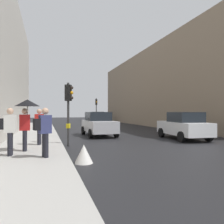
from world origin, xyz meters
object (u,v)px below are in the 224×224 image
at_px(car_silver_hatchback, 99,124).
at_px(pedestrian_in_red_jacket, 39,125).
at_px(traffic_light_near_right, 69,102).
at_px(warning_sign_triangle, 84,154).
at_px(pedestrian_with_grey_backpack, 44,129).
at_px(pedestrian_with_umbrella, 27,110).
at_px(car_dark_suv, 98,117).
at_px(car_white_compact, 184,126).
at_px(pedestrian_with_black_backpack, 9,129).
at_px(traffic_light_far_median, 96,106).

height_order(car_silver_hatchback, pedestrian_in_red_jacket, pedestrian_in_red_jacket).
xyz_separation_m(traffic_light_near_right, warning_sign_triangle, (0.12, -4.05, -1.94)).
xyz_separation_m(pedestrian_with_grey_backpack, pedestrian_in_red_jacket, (-0.24, 3.27, -0.03)).
bearing_deg(pedestrian_with_umbrella, car_silver_hatchback, 53.81).
bearing_deg(traffic_light_near_right, car_dark_suv, 73.99).
relative_size(traffic_light_near_right, warning_sign_triangle, 5.06).
bearing_deg(car_white_compact, car_silver_hatchback, 143.29).
relative_size(car_white_compact, pedestrian_with_black_backpack, 2.44).
relative_size(traffic_light_far_median, car_white_compact, 0.85).
xyz_separation_m(car_dark_suv, pedestrian_with_umbrella, (-9.47, -28.18, 0.96)).
bearing_deg(car_dark_suv, pedestrian_with_umbrella, -108.57).
xyz_separation_m(car_dark_suv, pedestrian_in_red_jacket, (-9.01, -26.50, 0.25)).
bearing_deg(car_silver_hatchback, car_white_compact, -36.71).
distance_m(car_dark_suv, pedestrian_with_umbrella, 29.74).
relative_size(traffic_light_far_median, pedestrian_with_grey_backpack, 2.07).
height_order(traffic_light_far_median, car_silver_hatchback, traffic_light_far_median).
height_order(car_dark_suv, pedestrian_in_red_jacket, pedestrian_in_red_jacket).
relative_size(traffic_light_near_right, car_silver_hatchback, 0.78).
xyz_separation_m(car_white_compact, pedestrian_with_umbrella, (-9.32, -2.59, 0.96)).
height_order(traffic_light_far_median, car_white_compact, traffic_light_far_median).
bearing_deg(car_dark_suv, pedestrian_in_red_jacket, -108.78).
relative_size(pedestrian_with_black_backpack, warning_sign_triangle, 2.72).
bearing_deg(traffic_light_near_right, pedestrian_with_umbrella, -136.13).
height_order(traffic_light_far_median, warning_sign_triangle, traffic_light_far_median).
bearing_deg(pedestrian_in_red_jacket, traffic_light_near_right, 6.02).
relative_size(pedestrian_with_umbrella, pedestrian_in_red_jacket, 1.21).
xyz_separation_m(car_dark_suv, warning_sign_triangle, (-7.44, -30.40, -0.55)).
distance_m(pedestrian_with_umbrella, pedestrian_with_grey_backpack, 1.86).
xyz_separation_m(pedestrian_with_black_backpack, pedestrian_with_grey_backpack, (1.25, -0.69, 0.00)).
distance_m(traffic_light_near_right, car_dark_suv, 27.44).
relative_size(car_dark_suv, pedestrian_in_red_jacket, 2.43).
distance_m(car_white_compact, pedestrian_with_umbrella, 9.72).
relative_size(traffic_light_far_median, warning_sign_triangle, 5.65).
bearing_deg(warning_sign_triangle, pedestrian_with_umbrella, 132.50).
relative_size(car_silver_hatchback, warning_sign_triangle, 6.52).
distance_m(car_silver_hatchback, warning_sign_triangle, 8.76).
relative_size(pedestrian_with_black_backpack, pedestrian_in_red_jacket, 1.00).
bearing_deg(pedestrian_with_umbrella, traffic_light_far_median, 70.05).
height_order(traffic_light_near_right, car_dark_suv, traffic_light_near_right).
relative_size(traffic_light_far_median, pedestrian_with_umbrella, 1.72).
bearing_deg(pedestrian_with_grey_backpack, pedestrian_with_black_backpack, 151.17).
xyz_separation_m(traffic_light_far_median, pedestrian_in_red_jacket, (-7.23, -19.49, -1.40)).
height_order(car_white_compact, pedestrian_in_red_jacket, pedestrian_in_red_jacket).
bearing_deg(pedestrian_with_black_backpack, traffic_light_far_median, 69.54).
distance_m(car_dark_suv, car_silver_hatchback, 22.56).
distance_m(car_dark_suv, pedestrian_with_grey_backpack, 31.03).
bearing_deg(traffic_light_far_median, car_silver_hatchback, -101.94).
relative_size(pedestrian_with_umbrella, warning_sign_triangle, 3.29).
xyz_separation_m(pedestrian_with_umbrella, pedestrian_with_black_backpack, (-0.55, -0.90, -0.68)).
xyz_separation_m(traffic_light_far_median, pedestrian_with_umbrella, (-7.69, -21.17, -0.69)).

